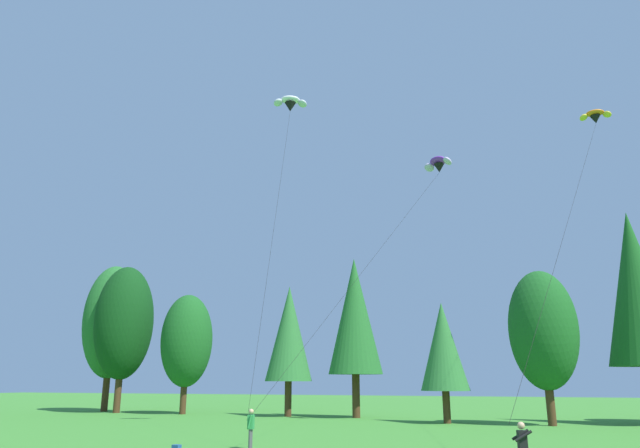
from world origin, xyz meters
TOP-DOWN VIEW (x-y plane):
  - treeline_tree_a at (-33.33, 48.06)m, footprint 5.69×5.69m
  - treeline_tree_b at (-30.51, 46.40)m, footprint 5.54×5.54m
  - treeline_tree_c at (-23.42, 46.63)m, footprint 4.70×4.70m
  - treeline_tree_d at (-13.13, 46.71)m, footprint 4.02×4.02m
  - treeline_tree_e at (-7.19, 46.95)m, footprint 4.49×4.49m
  - treeline_tree_f at (0.66, 43.11)m, footprint 3.47×3.47m
  - treeline_tree_g at (7.55, 43.21)m, footprint 4.62×4.62m
  - treeline_tree_h at (14.06, 45.86)m, footprint 4.87×4.87m
  - kite_flyer_near at (-5.06, 24.03)m, footprint 0.32×0.59m
  - kite_flyer_mid at (6.45, 19.34)m, footprint 0.64×0.67m
  - parafoil_kite_high_white at (-7.79, 34.06)m, footprint 3.77×10.91m
  - parafoil_kite_mid_orange at (12.11, 39.34)m, footprint 7.08×20.51m
  - parafoil_kite_far_purple at (1.39, 40.76)m, footprint 7.85×17.73m

SIDE VIEW (x-z plane):
  - kite_flyer_near at x=-5.06m, z-range 0.14..1.83m
  - kite_flyer_mid at x=6.45m, z-range 0.15..1.84m
  - treeline_tree_f at x=0.66m, z-range 1.07..9.57m
  - treeline_tree_g at x=7.55m, z-range 1.10..11.52m
  - treeline_tree_c at x=-23.42m, z-range 1.13..11.88m
  - treeline_tree_d at x=-13.13m, z-range 1.39..12.38m
  - treeline_tree_e at x=-7.19m, z-range 1.66..14.81m
  - treeline_tree_b at x=-30.51m, z-range 1.46..15.32m
  - treeline_tree_a at x=-33.33m, z-range 1.52..15.94m
  - treeline_tree_h at x=14.06m, z-range 1.88..16.73m
  - parafoil_kite_far_purple at x=1.39m, z-range 9.49..27.43m
  - parafoil_kite_mid_orange at x=12.11m, z-range 10.51..29.34m
  - parafoil_kite_high_white at x=-7.79m, z-range 11.23..32.53m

